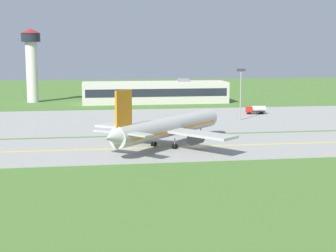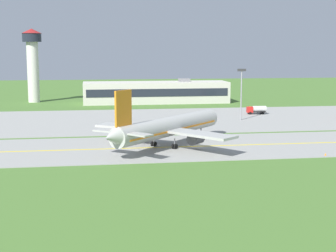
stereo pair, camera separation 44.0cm
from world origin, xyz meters
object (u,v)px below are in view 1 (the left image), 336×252
control_tower (31,58)px  apron_light_mast (241,88)px  service_truck_fuel (256,109)px  airplane_lead (168,127)px

control_tower → apron_light_mast: bearing=-43.8°
service_truck_fuel → apron_light_mast: 17.17m
airplane_lead → apron_light_mast: 45.22m
control_tower → apron_light_mast: control_tower is taller
airplane_lead → control_tower: (-37.77, 97.96, 12.72)m
airplane_lead → service_truck_fuel: airplane_lead is taller
service_truck_fuel → apron_light_mast: apron_light_mast is taller
apron_light_mast → airplane_lead: bearing=-126.2°
airplane_lead → service_truck_fuel: size_ratio=5.19×
control_tower → apron_light_mast: size_ratio=1.91×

